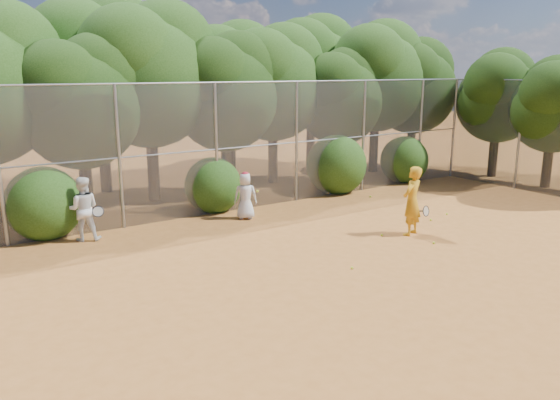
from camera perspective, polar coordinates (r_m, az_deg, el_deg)
ground at (r=13.08m, az=9.83°, el=-6.25°), size 80.00×80.00×0.00m
fence_back at (r=17.25m, az=-4.04°, el=5.71°), size 20.05×0.09×4.03m
fence_side at (r=22.16m, az=23.75°, el=6.32°), size 0.09×6.09×4.03m
tree_2 at (r=17.21m, az=-20.13°, el=10.05°), size 3.99×3.47×5.47m
tree_3 at (r=18.90m, az=-13.52°, el=13.18°), size 4.89×4.26×6.70m
tree_4 at (r=19.39m, az=-5.72°, el=11.59°), size 4.19×3.64×5.73m
tree_5 at (r=21.35m, az=-0.70°, el=12.59°), size 4.51×3.92×6.17m
tree_6 at (r=22.03m, az=6.30°, el=11.03°), size 3.86×3.36×5.29m
tree_7 at (r=24.14m, az=10.10°, el=13.04°), size 4.77×4.14×6.53m
tree_8 at (r=25.36m, az=13.88°, el=11.82°), size 4.25×3.70×5.82m
tree_10 at (r=20.68m, az=-18.41°, el=13.51°), size 5.15×4.48×7.06m
tree_11 at (r=22.21m, az=-5.23°, el=12.87°), size 4.64×4.03×6.35m
tree_12 at (r=25.16m, az=3.37°, el=13.76°), size 5.02×4.37×6.88m
tree_13 at (r=24.39m, az=21.90°, el=10.39°), size 3.86×3.36×5.29m
tree_14 at (r=22.89m, az=26.75°, el=9.21°), size 3.61×3.14×4.94m
bush_0 at (r=15.73m, az=-23.48°, el=-0.03°), size 2.00×2.00×2.00m
bush_1 at (r=17.29m, az=-7.01°, el=1.79°), size 1.80×1.80×1.80m
bush_2 at (r=19.96m, az=5.91°, el=3.96°), size 2.20×2.20×2.20m
bush_3 at (r=22.35m, az=12.86°, el=4.32°), size 1.90×1.90×1.90m
player_yellow at (r=15.05m, az=13.63°, el=-0.10°), size 0.90×0.64×1.88m
player_teen at (r=16.29m, az=-3.63°, el=0.48°), size 0.82×0.73×1.44m
player_white at (r=15.06m, az=-19.90°, el=-0.88°), size 0.99×0.88×1.69m
ball_0 at (r=14.96m, az=10.59°, el=-3.61°), size 0.07×0.07×0.07m
ball_1 at (r=16.79m, az=15.47°, el=-2.00°), size 0.07×0.07×0.07m
ball_2 at (r=14.59m, az=15.76°, el=-4.34°), size 0.07×0.07×0.07m
ball_3 at (r=17.60m, az=17.05°, el=-1.40°), size 0.07×0.07×0.07m
ball_4 at (r=12.44m, az=7.52°, el=-7.05°), size 0.07×0.07×0.07m
ball_5 at (r=19.39m, az=9.42°, el=0.36°), size 0.07×0.07×0.07m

